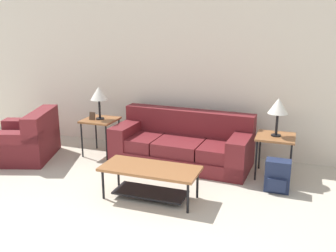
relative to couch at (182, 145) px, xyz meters
name	(u,v)px	position (x,y,z in m)	size (l,w,h in m)	color
wall_back	(197,77)	(0.04, 0.65, 1.00)	(9.10, 0.06, 2.60)	silver
couch	(182,145)	(0.00, 0.00, 0.00)	(2.21, 1.00, 0.82)	maroon
armchair	(26,141)	(-2.52, -0.66, -0.01)	(1.21, 1.29, 0.80)	maroon
coffee_table	(150,175)	(-0.01, -1.35, 0.02)	(1.25, 0.55, 0.43)	#935B33
side_table_left	(100,123)	(-1.43, -0.07, 0.26)	(0.54, 0.54, 0.62)	#935B33
side_table_right	(276,140)	(1.43, -0.07, 0.26)	(0.54, 0.54, 0.62)	#935B33
table_lamp_left	(99,94)	(-1.43, -0.07, 0.75)	(0.28, 0.28, 0.55)	black
table_lamp_right	(278,107)	(1.43, -0.07, 0.75)	(0.28, 0.28, 0.55)	black
backpack	(278,176)	(1.52, -0.57, -0.08)	(0.33, 0.29, 0.44)	#1E2847
picture_frame	(92,116)	(-1.53, -0.16, 0.39)	(0.10, 0.04, 0.13)	#4C3828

